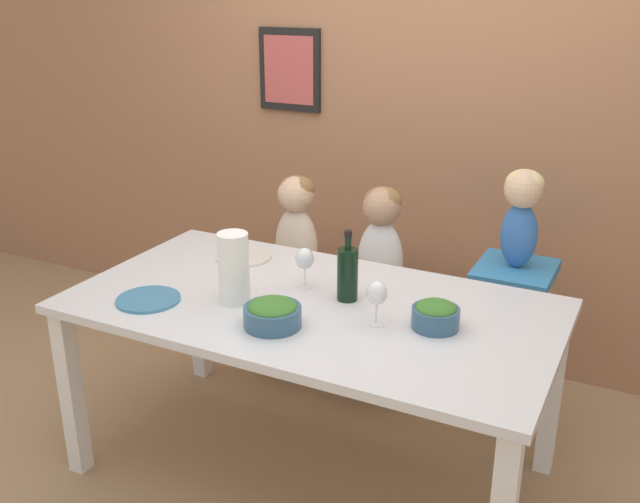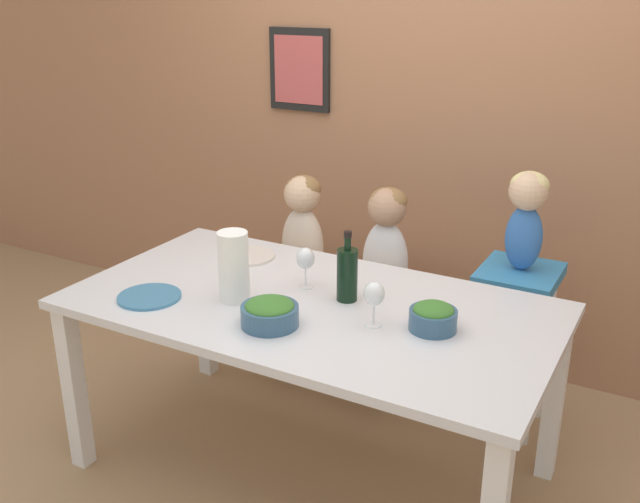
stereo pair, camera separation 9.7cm
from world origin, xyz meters
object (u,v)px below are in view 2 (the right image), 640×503
person_child_left (303,225)px  paper_towel_roll (234,267)px  chair_far_left (303,297)px  wine_bottle (347,273)px  chair_far_center (383,316)px  person_child_center (386,240)px  dinner_plate_back_left (247,256)px  salad_bowl_large (270,312)px  dinner_plate_front_left (149,297)px  person_baby_right (527,209)px  chair_right_highchair (516,306)px  wine_glass_far (305,259)px  wine_glass_near (374,295)px  salad_bowl_small (433,317)px

person_child_left → paper_towel_roll: bearing=-77.0°
chair_far_left → person_child_left: bearing=90.0°
paper_towel_roll → wine_bottle: bearing=29.3°
chair_far_center → person_child_left: (-0.45, 0.00, 0.39)m
person_child_center → dinner_plate_back_left: size_ratio=2.31×
wine_bottle → salad_bowl_large: size_ratio=1.34×
chair_far_center → person_child_center: 0.39m
salad_bowl_large → dinner_plate_front_left: bearing=-176.8°
person_child_center → dinner_plate_back_left: 0.65m
person_child_center → paper_towel_roll: (-0.25, -0.85, 0.12)m
person_child_center → paper_towel_roll: 0.89m
dinner_plate_back_left → wine_bottle: bearing=-17.8°
person_child_center → person_baby_right: (0.62, 0.00, 0.24)m
chair_far_left → dinner_plate_back_left: dinner_plate_back_left is taller
chair_far_left → chair_right_highchair: (1.07, 0.00, 0.19)m
chair_right_highchair → person_baby_right: person_baby_right is taller
person_baby_right → wine_glass_far: (-0.70, -0.61, -0.14)m
wine_bottle → person_child_left: bearing=131.6°
paper_towel_roll → salad_bowl_large: paper_towel_roll is taller
wine_bottle → paper_towel_roll: size_ratio=1.01×
chair_far_center → paper_towel_roll: bearing=-106.5°
paper_towel_roll → dinner_plate_back_left: size_ratio=1.13×
chair_far_left → person_baby_right: (1.07, 0.00, 0.63)m
paper_towel_roll → person_child_center: bearing=73.5°
person_baby_right → salad_bowl_large: bearing=-123.6°
wine_bottle → dinner_plate_front_left: bearing=-152.1°
person_child_center → chair_far_left: bearing=-179.8°
dinner_plate_front_left → dinner_plate_back_left: (0.08, 0.54, 0.00)m
wine_glass_far → paper_towel_roll: bearing=-126.1°
person_child_center → salad_bowl_large: size_ratio=2.73×
wine_glass_near → person_child_center: bearing=110.9°
paper_towel_roll → dinner_plate_front_left: (-0.30, -0.15, -0.13)m
chair_right_highchair → dinner_plate_back_left: (-1.09, -0.45, 0.18)m
paper_towel_roll → salad_bowl_large: bearing=-26.5°
person_child_center → wine_bottle: size_ratio=2.03×
chair_right_highchair → dinner_plate_front_left: size_ratio=3.11×
paper_towel_roll → salad_bowl_small: bearing=9.9°
person_baby_right → wine_bottle: size_ratio=1.54×
chair_far_center → chair_right_highchair: size_ratio=0.62×
person_baby_right → person_child_left: bearing=-180.0°
chair_right_highchair → wine_bottle: 0.86m
wine_bottle → wine_glass_near: (0.18, -0.15, 0.01)m
person_baby_right → salad_bowl_small: 0.76m
chair_right_highchair → dinner_plate_front_left: (-1.17, -0.99, 0.18)m
person_baby_right → wine_glass_near: (-0.32, -0.79, -0.14)m
wine_glass_far → dinner_plate_back_left: (-0.39, 0.16, -0.11)m
wine_glass_near → salad_bowl_small: wine_glass_near is taller
salad_bowl_large → salad_bowl_small: (0.51, 0.25, 0.00)m
person_baby_right → dinner_plate_front_left: bearing=-139.7°
person_child_left → salad_bowl_small: bearing=-37.3°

